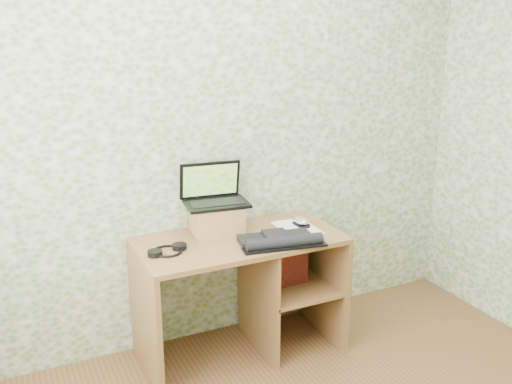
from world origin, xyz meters
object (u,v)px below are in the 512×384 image
desk (250,276)px  riser (217,219)px  laptop (214,194)px  keyboard (279,240)px  notepad (297,228)px

desk → riser: (-0.16, 0.12, 0.36)m
desk → riser: bearing=144.4°
desk → laptop: (-0.16, 0.16, 0.50)m
desk → keyboard: 0.37m
riser → notepad: size_ratio=0.95×
notepad → riser: bearing=162.7°
desk → notepad: bearing=-8.8°
desk → keyboard: size_ratio=2.43×
riser → keyboard: riser is taller
notepad → keyboard: bearing=-139.7°
notepad → laptop: bearing=158.4°
keyboard → notepad: 0.26m
laptop → notepad: 0.55m
laptop → keyboard: size_ratio=0.80×
desk → riser: 0.41m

